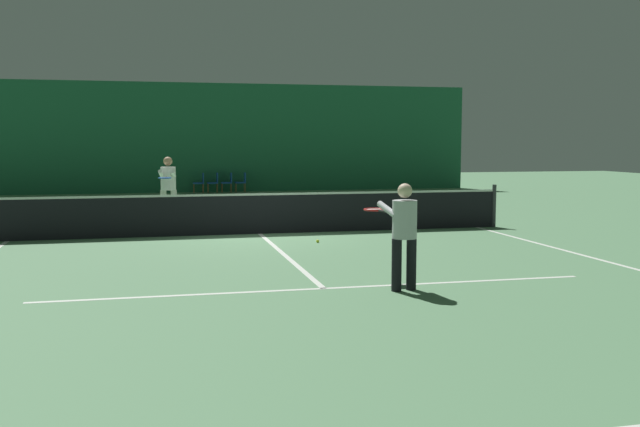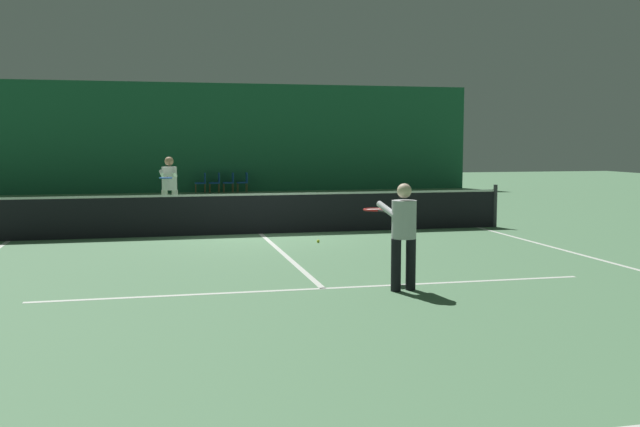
{
  "view_description": "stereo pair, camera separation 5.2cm",
  "coord_description": "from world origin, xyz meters",
  "px_view_note": "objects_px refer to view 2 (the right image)",
  "views": [
    {
      "loc": [
        -2.4,
        -16.38,
        2.14
      ],
      "look_at": [
        0.44,
        -4.29,
        0.89
      ],
      "focal_mm": 40.0,
      "sensor_mm": 36.0,
      "label": 1
    },
    {
      "loc": [
        -2.35,
        -16.39,
        2.14
      ],
      "look_at": [
        0.44,
        -4.29,
        0.89
      ],
      "focal_mm": 40.0,
      "sensor_mm": 36.0,
      "label": 2
    }
  ],
  "objects_px": {
    "courtside_chair_3": "(244,181)",
    "tennis_ball": "(318,241)",
    "player_near": "(402,228)",
    "courtside_chair_0": "(202,181)",
    "courtside_chair_1": "(216,181)",
    "courtside_chair_2": "(230,181)",
    "tennis_net": "(260,212)",
    "player_far": "(169,184)"
  },
  "relations": [
    {
      "from": "player_far",
      "to": "courtside_chair_2",
      "type": "bearing_deg",
      "value": 171.91
    },
    {
      "from": "player_near",
      "to": "courtside_chair_1",
      "type": "relative_size",
      "value": 1.85
    },
    {
      "from": "courtside_chair_1",
      "to": "courtside_chair_2",
      "type": "xyz_separation_m",
      "value": [
        0.59,
        0.0,
        0.0
      ]
    },
    {
      "from": "courtside_chair_2",
      "to": "courtside_chair_1",
      "type": "bearing_deg",
      "value": -90.0
    },
    {
      "from": "player_near",
      "to": "courtside_chair_0",
      "type": "xyz_separation_m",
      "value": [
        -1.57,
        20.53,
        -0.42
      ]
    },
    {
      "from": "courtside_chair_1",
      "to": "courtside_chair_3",
      "type": "distance_m",
      "value": 1.17
    },
    {
      "from": "courtside_chair_1",
      "to": "tennis_ball",
      "type": "bearing_deg",
      "value": 3.25
    },
    {
      "from": "courtside_chair_0",
      "to": "courtside_chair_2",
      "type": "distance_m",
      "value": 1.17
    },
    {
      "from": "courtside_chair_1",
      "to": "player_near",
      "type": "bearing_deg",
      "value": 2.75
    },
    {
      "from": "tennis_net",
      "to": "courtside_chair_0",
      "type": "xyz_separation_m",
      "value": [
        -0.48,
        13.79,
        -0.03
      ]
    },
    {
      "from": "tennis_net",
      "to": "tennis_ball",
      "type": "height_order",
      "value": "tennis_net"
    },
    {
      "from": "player_near",
      "to": "player_far",
      "type": "relative_size",
      "value": 0.89
    },
    {
      "from": "courtside_chair_3",
      "to": "tennis_ball",
      "type": "distance_m",
      "value": 15.54
    },
    {
      "from": "tennis_net",
      "to": "player_far",
      "type": "distance_m",
      "value": 3.68
    },
    {
      "from": "player_near",
      "to": "courtside_chair_1",
      "type": "xyz_separation_m",
      "value": [
        -0.99,
        20.53,
        -0.42
      ]
    },
    {
      "from": "courtside_chair_3",
      "to": "player_near",
      "type": "bearing_deg",
      "value": -0.52
    },
    {
      "from": "player_far",
      "to": "tennis_net",
      "type": "bearing_deg",
      "value": 39.48
    },
    {
      "from": "courtside_chair_0",
      "to": "courtside_chair_2",
      "type": "relative_size",
      "value": 1.0
    },
    {
      "from": "tennis_net",
      "to": "courtside_chair_1",
      "type": "distance_m",
      "value": 13.79
    },
    {
      "from": "tennis_net",
      "to": "courtside_chair_0",
      "type": "bearing_deg",
      "value": 92.0
    },
    {
      "from": "courtside_chair_0",
      "to": "courtside_chair_1",
      "type": "xyz_separation_m",
      "value": [
        0.59,
        0.0,
        0.0
      ]
    },
    {
      "from": "player_near",
      "to": "player_far",
      "type": "distance_m",
      "value": 10.26
    },
    {
      "from": "tennis_net",
      "to": "courtside_chair_1",
      "type": "bearing_deg",
      "value": 89.57
    },
    {
      "from": "courtside_chair_0",
      "to": "tennis_net",
      "type": "bearing_deg",
      "value": 2.0
    },
    {
      "from": "courtside_chair_3",
      "to": "tennis_ball",
      "type": "height_order",
      "value": "courtside_chair_3"
    },
    {
      "from": "courtside_chair_0",
      "to": "tennis_ball",
      "type": "relative_size",
      "value": 12.73
    },
    {
      "from": "courtside_chair_0",
      "to": "courtside_chair_2",
      "type": "height_order",
      "value": "same"
    },
    {
      "from": "player_far",
      "to": "courtside_chair_1",
      "type": "height_order",
      "value": "player_far"
    },
    {
      "from": "courtside_chair_0",
      "to": "tennis_ball",
      "type": "distance_m",
      "value": 15.6
    },
    {
      "from": "tennis_net",
      "to": "player_near",
      "type": "height_order",
      "value": "player_near"
    },
    {
      "from": "player_near",
      "to": "player_far",
      "type": "bearing_deg",
      "value": 8.05
    },
    {
      "from": "player_near",
      "to": "courtside_chair_1",
      "type": "height_order",
      "value": "player_near"
    },
    {
      "from": "courtside_chair_3",
      "to": "player_far",
      "type": "bearing_deg",
      "value": -17.0
    },
    {
      "from": "courtside_chair_0",
      "to": "courtside_chair_1",
      "type": "height_order",
      "value": "same"
    },
    {
      "from": "player_near",
      "to": "courtside_chair_2",
      "type": "bearing_deg",
      "value": -8.42
    },
    {
      "from": "player_near",
      "to": "courtside_chair_0",
      "type": "bearing_deg",
      "value": -5.16
    },
    {
      "from": "tennis_net",
      "to": "courtside_chair_3",
      "type": "distance_m",
      "value": 13.85
    },
    {
      "from": "tennis_net",
      "to": "courtside_chair_1",
      "type": "xyz_separation_m",
      "value": [
        0.1,
        13.79,
        -0.03
      ]
    },
    {
      "from": "tennis_net",
      "to": "courtside_chair_2",
      "type": "relative_size",
      "value": 14.29
    },
    {
      "from": "courtside_chair_1",
      "to": "courtside_chair_3",
      "type": "relative_size",
      "value": 1.0
    },
    {
      "from": "courtside_chair_0",
      "to": "courtside_chair_3",
      "type": "height_order",
      "value": "same"
    },
    {
      "from": "courtside_chair_0",
      "to": "courtside_chair_3",
      "type": "bearing_deg",
      "value": 90.0
    }
  ]
}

